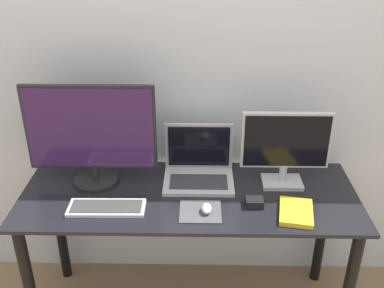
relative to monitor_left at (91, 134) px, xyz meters
name	(u,v)px	position (x,y,z in m)	size (l,w,h in m)	color
wall_back	(190,69)	(0.46, 0.27, 0.23)	(7.00, 0.05, 2.50)	silver
desk	(189,216)	(0.46, -0.09, -0.40)	(1.60, 0.61, 0.75)	black
monitor_left	(91,134)	(0.00, 0.00, 0.00)	(0.62, 0.22, 0.51)	black
monitor_right	(286,147)	(0.92, 0.00, -0.06)	(0.42, 0.14, 0.38)	#B2B2B7
laptop	(199,167)	(0.51, 0.05, -0.20)	(0.34, 0.26, 0.26)	#ADADB2
keyboard	(107,208)	(0.09, -0.23, -0.25)	(0.35, 0.14, 0.02)	silver
mousepad	(200,212)	(0.52, -0.25, -0.26)	(0.19, 0.17, 0.00)	#47474C
mouse	(206,209)	(0.54, -0.25, -0.24)	(0.05, 0.07, 0.04)	silver
book	(296,212)	(0.94, -0.25, -0.25)	(0.18, 0.22, 0.02)	yellow
power_brick	(254,202)	(0.76, -0.19, -0.24)	(0.08, 0.08, 0.04)	black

